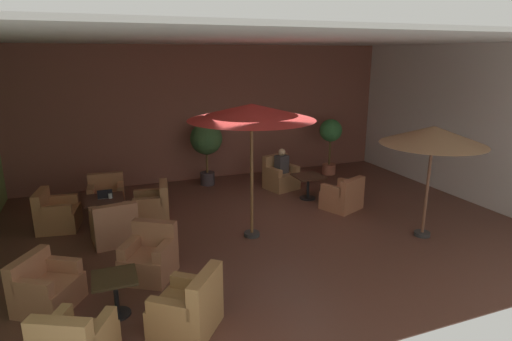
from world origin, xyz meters
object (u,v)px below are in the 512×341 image
at_px(armchair_front_left_south, 153,207).
at_px(armchair_mid_center_north, 280,177).
at_px(armchair_front_left_west, 107,197).
at_px(patio_umbrella_tall_red, 433,136).
at_px(cafe_table_front_left, 105,204).
at_px(patron_blue_shirt, 282,162).
at_px(cafe_table_front_right, 115,287).
at_px(armchair_front_left_east, 114,227).
at_px(armchair_front_right_east, 150,258).
at_px(armchair_mid_center_east, 343,197).
at_px(potted_tree_mid_left, 206,142).
at_px(patio_umbrella_center_beige, 252,113).
at_px(armchair_front_left_north, 56,215).
at_px(potted_tree_left_corner, 330,136).
at_px(armchair_front_right_north, 189,309).
at_px(cafe_table_mid_center, 308,181).
at_px(armchair_front_right_south, 46,289).
at_px(open_laptop, 105,196).
at_px(iced_drink_cup, 110,196).

height_order(armchair_front_left_south, armchair_mid_center_north, armchair_mid_center_north).
height_order(armchair_front_left_west, patio_umbrella_tall_red, patio_umbrella_tall_red).
distance_m(cafe_table_front_left, patron_blue_shirt, 4.75).
bearing_deg(patron_blue_shirt, cafe_table_front_right, -135.96).
bearing_deg(armchair_front_left_east, armchair_front_right_east, -73.42).
relative_size(armchair_front_right_east, armchair_mid_center_north, 1.10).
xyz_separation_m(armchair_front_left_east, armchair_mid_center_north, (4.51, 1.98, 0.00)).
distance_m(armchair_mid_center_east, potted_tree_mid_left, 4.11).
bearing_deg(patio_umbrella_center_beige, armchair_front_left_north, 153.70).
relative_size(patio_umbrella_tall_red, potted_tree_left_corner, 1.33).
bearing_deg(armchair_front_left_south, armchair_front_left_west, 129.05).
xyz_separation_m(cafe_table_front_left, armchair_mid_center_north, (4.64, 0.99, -0.15)).
bearing_deg(armchair_front_left_west, potted_tree_mid_left, 21.18).
bearing_deg(cafe_table_front_right, armchair_front_right_north, -38.37).
relative_size(armchair_front_left_east, patio_umbrella_center_beige, 0.33).
height_order(cafe_table_mid_center, potted_tree_left_corner, potted_tree_left_corner).
bearing_deg(armchair_front_left_west, armchair_mid_center_east, -20.84).
height_order(armchair_front_left_east, potted_tree_left_corner, potted_tree_left_corner).
bearing_deg(armchair_front_left_west, armchair_mid_center_north, -0.01).
bearing_deg(armchair_front_left_west, armchair_front_right_south, -104.45).
distance_m(patron_blue_shirt, open_laptop, 4.72).
bearing_deg(iced_drink_cup, armchair_front_right_east, -79.41).
bearing_deg(cafe_table_front_left, open_laptop, 56.27).
height_order(armchair_mid_center_east, patron_blue_shirt, patron_blue_shirt).
bearing_deg(cafe_table_mid_center, armchair_front_right_east, -149.64).
bearing_deg(armchair_front_right_east, armchair_front_right_north, -80.05).
bearing_deg(armchair_front_left_east, armchair_front_left_west, 91.73).
xyz_separation_m(cafe_table_front_left, armchair_front_right_north, (0.89, -4.24, -0.16)).
distance_m(armchair_front_left_east, cafe_table_front_right, 2.56).
xyz_separation_m(armchair_front_left_north, cafe_table_front_right, (0.99, -3.70, 0.13)).
distance_m(armchair_front_left_east, potted_tree_left_corner, 7.13).
bearing_deg(cafe_table_front_right, armchair_mid_center_east, 25.14).
bearing_deg(cafe_table_front_right, patio_umbrella_center_beige, 33.70).
height_order(patron_blue_shirt, open_laptop, patron_blue_shirt).
bearing_deg(cafe_table_mid_center, armchair_front_right_south, -153.74).
xyz_separation_m(patron_blue_shirt, iced_drink_cup, (-4.52, -0.98, -0.09)).
bearing_deg(armchair_mid_center_east, armchair_front_left_south, 168.62).
relative_size(armchair_mid_center_north, potted_tree_left_corner, 0.56).
height_order(armchair_front_left_east, cafe_table_front_right, armchair_front_left_east).
distance_m(armchair_front_left_east, armchair_mid_center_east, 5.24).
bearing_deg(armchair_front_left_south, armchair_front_right_north, -91.33).
xyz_separation_m(armchair_front_left_north, armchair_front_right_south, (0.04, -3.11, -0.02)).
distance_m(armchair_mid_center_east, potted_tree_left_corner, 3.20).
distance_m(patron_blue_shirt, iced_drink_cup, 4.63).
bearing_deg(armchair_front_left_east, armchair_front_right_north, -76.75).
bearing_deg(iced_drink_cup, armchair_front_left_south, -7.50).
bearing_deg(cafe_table_mid_center, armchair_front_left_south, -178.48).
height_order(armchair_front_left_north, armchair_front_left_south, armchair_front_left_south).
xyz_separation_m(cafe_table_front_left, armchair_front_left_east, (0.13, -0.99, -0.15)).
distance_m(armchair_front_left_south, iced_drink_cup, 0.94).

